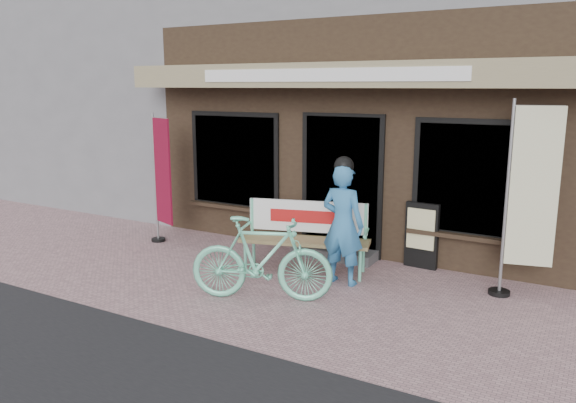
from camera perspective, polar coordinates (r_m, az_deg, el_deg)
The scene contains 9 objects.
ground at distance 7.28m, azimuth -1.18°, elevation -9.28°, with size 70.00×70.00×0.00m, color #B0868A.
storefront at distance 11.36m, azimuth 12.01°, elevation 13.40°, with size 7.00×6.77×6.00m.
neighbor_left_near at distance 16.51m, azimuth -17.49°, elevation 13.25°, with size 10.00×7.00×6.40m, color slate.
bench at distance 8.00m, azimuth 1.83°, elevation -2.98°, with size 1.89×0.94×0.99m.
person at distance 7.43m, azimuth 5.59°, elevation -2.08°, with size 0.61×0.42×1.72m.
bicycle at distance 6.91m, azimuth -2.70°, elevation -5.83°, with size 0.50×1.76×1.06m, color #71DEB4.
nobori_red at distance 9.44m, azimuth -12.72°, elevation 2.35°, with size 0.64×0.34×2.17m.
nobori_cream at distance 7.42m, azimuth 23.24°, elevation 0.34°, with size 0.73×0.32×2.46m.
menu_stand at distance 8.34m, azimuth 13.41°, elevation -3.30°, with size 0.49×0.14×0.96m.
Camera 1 is at (3.48, -5.84, 2.61)m, focal length 35.00 mm.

